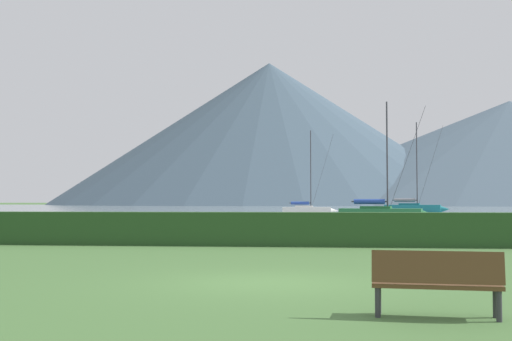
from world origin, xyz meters
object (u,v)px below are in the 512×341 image
sailboat_slip_1 (308,210)px  park_bench_near_path (437,280)px  sailboat_slip_6 (413,208)px  sailboat_slip_7 (382,213)px

sailboat_slip_1 → park_bench_near_path: (3.72, -68.87, -0.03)m
sailboat_slip_1 → park_bench_near_path: sailboat_slip_1 is taller
sailboat_slip_1 → park_bench_near_path: 68.97m
sailboat_slip_6 → park_bench_near_path: bearing=-85.7°
sailboat_slip_1 → park_bench_near_path: bearing=-87.3°
sailboat_slip_7 → park_bench_near_path: 44.87m
sailboat_slip_1 → sailboat_slip_7: size_ratio=1.03×
sailboat_slip_1 → sailboat_slip_6: size_ratio=0.84×
sailboat_slip_7 → sailboat_slip_6: bearing=89.5°
sailboat_slip_7 → park_bench_near_path: size_ratio=5.30×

